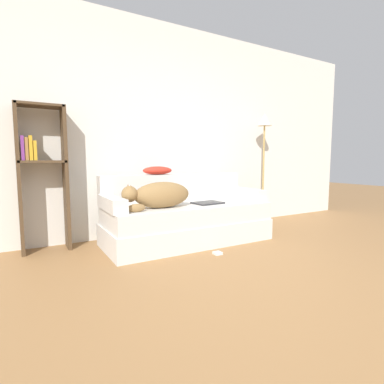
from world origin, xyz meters
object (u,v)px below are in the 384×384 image
couch (188,223)px  laptop (208,203)px  floor_lamp (264,136)px  power_adapter (218,253)px  throw_pillow (157,170)px  dog (159,195)px  bookshelf (41,169)px

couch → laptop: (0.22, -0.08, 0.24)m
laptop → floor_lamp: size_ratio=0.22×
floor_lamp → power_adapter: size_ratio=20.94×
throw_pillow → floor_lamp: 1.81m
laptop → throw_pillow: throw_pillow is taller
laptop → power_adapter: (-0.19, -0.48, -0.45)m
laptop → power_adapter: 0.68m
throw_pillow → floor_lamp: floor_lamp is taller
couch → power_adapter: bearing=-86.7°
dog → throw_pillow: 0.52m
power_adapter → dog: bearing=133.6°
dog → throw_pillow: size_ratio=2.06×
couch → throw_pillow: size_ratio=5.23×
bookshelf → floor_lamp: size_ratio=0.93×
dog → throw_pillow: throw_pillow is taller
dog → bookshelf: bookshelf is taller
couch → throw_pillow: (-0.24, 0.32, 0.61)m
couch → bookshelf: bearing=162.6°
laptop → bookshelf: 1.84m
power_adapter → floor_lamp: bearing=32.1°
couch → dog: bearing=-166.2°
bookshelf → dog: bearing=-27.7°
couch → bookshelf: size_ratio=1.26×
dog → power_adapter: (0.44, -0.46, -0.58)m
power_adapter → throw_pillow: bearing=107.0°
throw_pillow → power_adapter: size_ratio=4.68×
throw_pillow → bookshelf: bookshelf is taller
dog → laptop: size_ratio=2.14×
couch → power_adapter: 0.60m
bookshelf → power_adapter: bearing=-34.1°
bookshelf → laptop: bearing=-17.9°
floor_lamp → laptop: bearing=-160.8°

